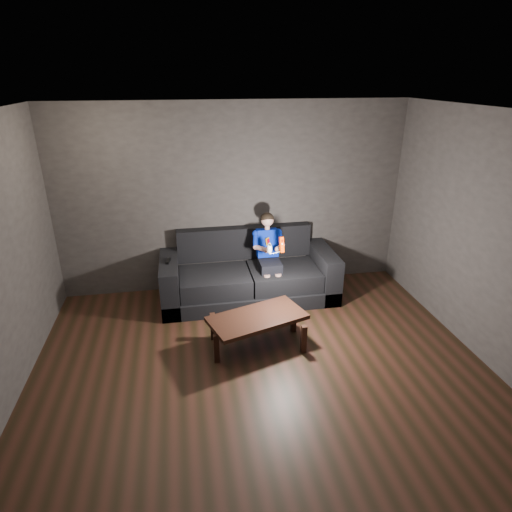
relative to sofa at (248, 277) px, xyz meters
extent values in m
plane|color=black|center=(-0.13, -2.07, -0.31)|extent=(5.00, 5.00, 0.00)
cube|color=#332E2D|center=(-0.13, 0.43, 1.04)|extent=(5.00, 0.04, 2.70)
cube|color=silver|center=(-0.13, -2.07, 2.39)|extent=(5.00, 5.00, 0.02)
cube|color=black|center=(0.00, -0.04, -0.20)|extent=(2.46, 1.06, 0.21)
cube|color=black|center=(-0.49, -0.15, 0.03)|extent=(0.96, 0.75, 0.26)
cube|color=black|center=(0.49, -0.15, 0.03)|extent=(0.96, 0.75, 0.26)
cube|color=black|center=(0.00, 0.37, 0.40)|extent=(1.97, 0.25, 0.48)
cube|color=black|center=(-1.11, -0.04, 0.03)|extent=(0.25, 1.06, 0.67)
cube|color=black|center=(1.11, -0.04, 0.03)|extent=(0.25, 1.06, 0.67)
cube|color=black|center=(0.28, -0.17, 0.23)|extent=(0.30, 0.37, 0.14)
cube|color=#032293|center=(0.28, 0.03, 0.49)|extent=(0.30, 0.21, 0.41)
cube|color=orange|center=(0.28, -0.05, 0.55)|extent=(0.09, 0.09, 0.10)
cube|color=#AB0010|center=(0.28, -0.06, 0.55)|extent=(0.06, 0.06, 0.06)
cylinder|color=tan|center=(0.28, 0.03, 0.72)|extent=(0.07, 0.07, 0.06)
sphere|color=tan|center=(0.28, 0.03, 0.83)|extent=(0.18, 0.18, 0.18)
ellipsoid|color=black|center=(0.28, 0.04, 0.85)|extent=(0.19, 0.19, 0.16)
cylinder|color=#032293|center=(0.10, -0.03, 0.57)|extent=(0.08, 0.22, 0.19)
cylinder|color=#032293|center=(0.46, -0.03, 0.57)|extent=(0.08, 0.22, 0.19)
cylinder|color=tan|center=(0.15, -0.19, 0.52)|extent=(0.14, 0.23, 0.10)
cylinder|color=tan|center=(0.42, -0.19, 0.52)|extent=(0.14, 0.23, 0.10)
sphere|color=tan|center=(0.21, -0.29, 0.51)|extent=(0.08, 0.08, 0.08)
sphere|color=tan|center=(0.36, -0.29, 0.51)|extent=(0.08, 0.08, 0.08)
cylinder|color=tan|center=(0.20, -0.36, 0.01)|extent=(0.09, 0.09, 0.34)
cylinder|color=tan|center=(0.36, -0.36, 0.01)|extent=(0.09, 0.09, 0.34)
cube|color=#F23900|center=(0.36, -0.50, 0.67)|extent=(0.06, 0.08, 0.21)
cube|color=maroon|center=(0.36, -0.52, 0.72)|extent=(0.03, 0.02, 0.03)
cylinder|color=silver|center=(0.36, -0.52, 0.65)|extent=(0.02, 0.01, 0.02)
ellipsoid|color=silver|center=(0.21, -0.49, 0.62)|extent=(0.06, 0.10, 0.16)
cylinder|color=black|center=(0.21, -0.53, 0.68)|extent=(0.03, 0.01, 0.03)
cube|color=black|center=(-1.11, -0.09, 0.38)|extent=(0.07, 0.17, 0.03)
cube|color=black|center=(-1.11, -0.04, 0.39)|extent=(0.02, 0.02, 0.00)
cube|color=black|center=(-0.10, -1.25, 0.07)|extent=(1.23, 0.88, 0.05)
cube|color=black|center=(-0.60, -1.48, -0.13)|extent=(0.06, 0.06, 0.35)
cube|color=black|center=(0.41, -1.48, -0.13)|extent=(0.06, 0.06, 0.35)
cube|color=black|center=(-0.60, -1.02, -0.13)|extent=(0.06, 0.06, 0.35)
cube|color=black|center=(0.41, -1.02, -0.13)|extent=(0.06, 0.06, 0.35)
camera|label=1|loc=(-0.87, -5.49, 2.70)|focal=30.00mm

